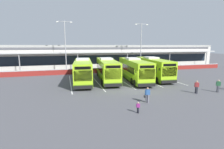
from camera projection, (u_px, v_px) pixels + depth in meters
The scene contains 18 objects.
ground_plane at pixel (134, 89), 23.14m from camera, with size 200.00×200.00×0.00m, color #4C4C51.
terminal_building at pixel (98, 56), 48.16m from camera, with size 70.00×13.00×6.00m.
red_barrier_wall at pixel (108, 70), 36.80m from camera, with size 60.00×0.40×1.10m.
coach_bus_leftmost at pixel (83, 71), 27.38m from camera, with size 3.98×12.35×3.78m.
coach_bus_left_centre at pixel (107, 70), 28.55m from camera, with size 3.98×12.35×3.78m.
coach_bus_centre at pixel (134, 70), 28.59m from camera, with size 3.98×12.35×3.78m.
coach_bus_right_centre at pixel (153, 68), 30.67m from camera, with size 3.98×12.35×3.78m.
bay_stripe_far_west at pixel (70, 83), 26.61m from camera, with size 0.14×13.00×0.01m, color silver.
bay_stripe_west at pixel (97, 82), 27.72m from camera, with size 0.14×13.00×0.01m, color silver.
bay_stripe_mid_west at pixel (121, 80), 28.83m from camera, with size 0.14×13.00×0.01m, color silver.
bay_stripe_centre at pixel (143, 79), 29.94m from camera, with size 0.14×13.00×0.01m, color silver.
bay_stripe_mid_east at pixel (164, 78), 31.06m from camera, with size 0.14×13.00×0.01m, color silver.
pedestrian_with_handbag at pixel (147, 95), 17.43m from camera, with size 0.64×0.40×1.62m.
pedestrian_in_dark_coat at pixel (218, 85), 21.28m from camera, with size 0.42×0.47×1.62m.
pedestrian_child at pixel (138, 107), 14.73m from camera, with size 0.32×0.25×1.00m.
pedestrian_near_bin at pixel (197, 87), 20.73m from camera, with size 0.48×0.42×1.62m.
lamp_post_west at pixel (65, 44), 35.95m from camera, with size 3.24×0.28×11.00m.
lamp_post_centre at pixel (141, 44), 40.20m from camera, with size 3.24×0.28×11.00m.
Camera 1 is at (-9.02, -20.80, 5.90)m, focal length 26.89 mm.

